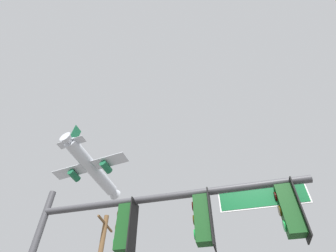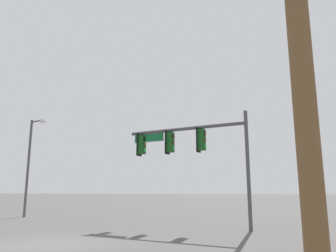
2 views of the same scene
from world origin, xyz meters
name	(u,v)px [view 2 (image 2 of 2)]	position (x,y,z in m)	size (l,w,h in m)	color
ground_plane	(46,244)	(0.00, 0.00, 0.00)	(400.00, 400.00, 0.00)	#514F4C
signal_pole_near	(186,143)	(-3.44, -6.63, 4.30)	(6.72, 1.67, 5.70)	#47474C
street_lamp	(30,160)	(9.02, -9.73, 4.05)	(1.64, 0.63, 7.03)	#4C4C51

